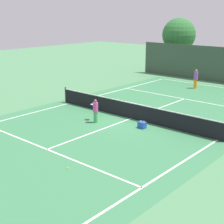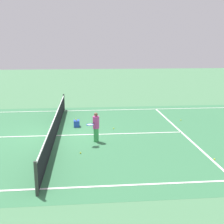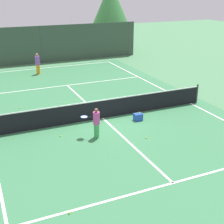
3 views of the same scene
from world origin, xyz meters
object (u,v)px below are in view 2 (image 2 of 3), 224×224
object	(u,v)px
ball_crate	(77,123)
tennis_ball_2	(80,153)
tennis_ball_4	(181,120)
tennis_ball_3	(214,159)
tennis_ball_0	(114,128)
player_1	(96,127)

from	to	relation	value
ball_crate	tennis_ball_2	bearing A→B (deg)	-176.36
tennis_ball_4	ball_crate	bearing A→B (deg)	96.89
tennis_ball_3	tennis_ball_4	world-z (taller)	same
tennis_ball_3	tennis_ball_2	bearing A→B (deg)	77.50
ball_crate	tennis_ball_2	distance (m)	4.11
tennis_ball_2	tennis_ball_4	xyz separation A→B (m)	(4.85, -5.89, 0.00)
ball_crate	tennis_ball_4	world-z (taller)	ball_crate
tennis_ball_2	tennis_ball_4	bearing A→B (deg)	-50.55
tennis_ball_0	tennis_ball_3	world-z (taller)	same
tennis_ball_0	tennis_ball_2	world-z (taller)	same
ball_crate	tennis_ball_4	size ratio (longest dim) A/B	6.45
player_1	tennis_ball_2	xyz separation A→B (m)	(-1.46, 0.70, -0.69)
tennis_ball_3	player_1	bearing A→B (deg)	59.97
ball_crate	tennis_ball_3	xyz separation A→B (m)	(-5.27, -5.51, -0.15)
tennis_ball_3	ball_crate	bearing A→B (deg)	46.30
ball_crate	tennis_ball_0	world-z (taller)	ball_crate
player_1	tennis_ball_2	size ratio (longest dim) A/B	21.04
player_1	tennis_ball_3	size ratio (longest dim) A/B	21.04
ball_crate	tennis_ball_0	xyz separation A→B (m)	(-0.65, -1.99, -0.15)
tennis_ball_0	tennis_ball_3	size ratio (longest dim) A/B	1.00
player_1	tennis_ball_0	world-z (taller)	player_1
player_1	tennis_ball_0	bearing A→B (deg)	-27.26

